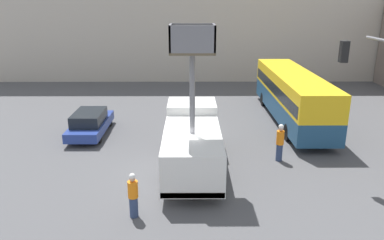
# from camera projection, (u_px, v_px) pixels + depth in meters

# --- Properties ---
(ground_plane) EXTENTS (120.00, 120.00, 0.00)m
(ground_plane) POSITION_uv_depth(u_px,v_px,m) (174.00, 174.00, 17.46)
(ground_plane) COLOR #4C4C4F
(building_backdrop_far) EXTENTS (44.00, 10.00, 13.35)m
(building_backdrop_far) POSITION_uv_depth(u_px,v_px,m) (183.00, 11.00, 40.03)
(building_backdrop_far) COLOR #BCB2A3
(building_backdrop_far) RESTS_ON ground_plane
(utility_truck) EXTENTS (2.54, 7.48, 6.84)m
(utility_truck) POSITION_uv_depth(u_px,v_px,m) (192.00, 138.00, 17.78)
(utility_truck) COLOR silver
(utility_truck) RESTS_ON ground_plane
(city_bus) EXTENTS (2.54, 12.23, 3.23)m
(city_bus) POSITION_uv_depth(u_px,v_px,m) (292.00, 93.00, 24.75)
(city_bus) COLOR navy
(city_bus) RESTS_ON ground_plane
(road_worker_near_truck) EXTENTS (0.38, 0.38, 1.78)m
(road_worker_near_truck) POSITION_uv_depth(u_px,v_px,m) (133.00, 195.00, 13.79)
(road_worker_near_truck) COLOR navy
(road_worker_near_truck) RESTS_ON ground_plane
(road_worker_directing) EXTENTS (0.38, 0.38, 1.94)m
(road_worker_directing) POSITION_uv_depth(u_px,v_px,m) (280.00, 142.00, 18.68)
(road_worker_directing) COLOR navy
(road_worker_directing) RESTS_ON ground_plane
(parked_car_curbside) EXTENTS (1.87, 4.78, 1.48)m
(parked_car_curbside) POSITION_uv_depth(u_px,v_px,m) (90.00, 123.00, 22.40)
(parked_car_curbside) COLOR navy
(parked_car_curbside) RESTS_ON ground_plane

